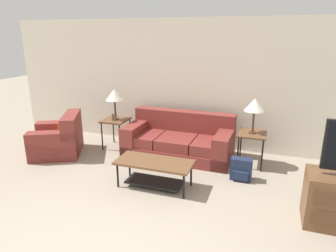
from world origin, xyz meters
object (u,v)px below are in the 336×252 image
(coffee_table, at_px, (154,168))
(side_table_left, at_px, (116,122))
(armchair, at_px, (59,140))
(table_lamp_left, at_px, (114,95))
(table_lamp_right, at_px, (255,105))
(side_table_right, at_px, (252,136))
(couch, at_px, (179,141))
(backpack, at_px, (241,169))

(coffee_table, xyz_separation_m, side_table_left, (-1.38, 1.33, 0.23))
(armchair, xyz_separation_m, coffee_table, (2.29, -0.64, 0.03))
(armchair, height_order, table_lamp_left, table_lamp_left)
(side_table_left, relative_size, table_lamp_right, 0.98)
(table_lamp_left, bearing_deg, side_table_left, -63.43)
(side_table_right, xyz_separation_m, table_lamp_left, (-2.72, 0.00, 0.56))
(couch, bearing_deg, table_lamp_left, -179.13)
(armchair, xyz_separation_m, table_lamp_right, (3.63, 0.69, 0.82))
(coffee_table, bearing_deg, armchair, 164.29)
(couch, xyz_separation_m, table_lamp_left, (-1.36, -0.02, 0.82))
(couch, bearing_deg, table_lamp_right, -0.88)
(couch, distance_m, table_lamp_right, 1.59)
(coffee_table, xyz_separation_m, table_lamp_left, (-1.38, 1.33, 0.79))
(side_table_right, height_order, table_lamp_left, table_lamp_left)
(table_lamp_left, height_order, table_lamp_right, same)
(side_table_left, distance_m, backpack, 2.73)
(side_table_right, height_order, backpack, side_table_right)
(backpack, bearing_deg, armchair, -179.47)
(side_table_left, xyz_separation_m, table_lamp_right, (2.72, 0.00, 0.56))
(coffee_table, distance_m, table_lamp_right, 2.05)
(table_lamp_left, relative_size, table_lamp_right, 1.00)
(side_table_left, relative_size, side_table_right, 1.00)
(couch, bearing_deg, coffee_table, -89.13)
(side_table_left, xyz_separation_m, backpack, (2.63, -0.66, -0.37))
(table_lamp_left, bearing_deg, coffee_table, -43.96)
(coffee_table, xyz_separation_m, table_lamp_right, (1.34, 1.33, 0.79))
(coffee_table, height_order, backpack, coffee_table)
(backpack, bearing_deg, side_table_left, 165.96)
(coffee_table, bearing_deg, table_lamp_left, 136.04)
(side_table_left, distance_m, table_lamp_left, 0.56)
(coffee_table, relative_size, backpack, 3.21)
(side_table_left, height_order, side_table_right, same)
(table_lamp_right, height_order, backpack, table_lamp_right)
(armchair, xyz_separation_m, side_table_right, (3.63, 0.69, 0.25))
(couch, distance_m, coffee_table, 1.35)
(backpack, bearing_deg, coffee_table, -151.49)
(armchair, height_order, side_table_left, armchair)
(armchair, bearing_deg, table_lamp_right, 10.76)
(coffee_table, relative_size, side_table_left, 1.94)
(armchair, distance_m, table_lamp_left, 1.40)
(side_table_right, bearing_deg, coffee_table, -135.14)
(couch, bearing_deg, backpack, -28.17)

